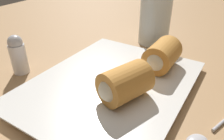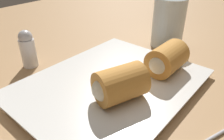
# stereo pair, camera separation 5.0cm
# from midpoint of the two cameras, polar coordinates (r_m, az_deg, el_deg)

# --- Properties ---
(table_surface) EXTENTS (1.80, 1.40, 0.02)m
(table_surface) POSITION_cam_midpoint_polar(r_m,az_deg,el_deg) (0.43, 0.39, -4.70)
(table_surface) COLOR #A87F54
(table_surface) RESTS_ON ground
(serving_plate) EXTENTS (0.33, 0.26, 0.01)m
(serving_plate) POSITION_cam_midpoint_polar(r_m,az_deg,el_deg) (0.40, 3.54, -3.81)
(serving_plate) COLOR silver
(serving_plate) RESTS_ON table_surface
(roll_front_left) EXTENTS (0.09, 0.08, 0.06)m
(roll_front_left) POSITION_cam_midpoint_polar(r_m,az_deg,el_deg) (0.34, 5.74, -4.00)
(roll_front_left) COLOR #C68438
(roll_front_left) RESTS_ON serving_plate
(roll_front_right) EXTENTS (0.09, 0.06, 0.06)m
(roll_front_right) POSITION_cam_midpoint_polar(r_m,az_deg,el_deg) (0.43, 17.17, 2.53)
(roll_front_right) COLOR #C68438
(roll_front_right) RESTS_ON serving_plate
(drinking_glass) EXTENTS (0.08, 0.08, 0.12)m
(drinking_glass) POSITION_cam_midpoint_polar(r_m,az_deg,el_deg) (0.58, 16.98, 11.74)
(drinking_glass) COLOR silver
(drinking_glass) RESTS_ON table_surface
(salt_shaker) EXTENTS (0.03, 0.03, 0.08)m
(salt_shaker) POSITION_cam_midpoint_polar(r_m,az_deg,el_deg) (0.49, -18.46, 5.21)
(salt_shaker) COLOR silver
(salt_shaker) RESTS_ON table_surface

